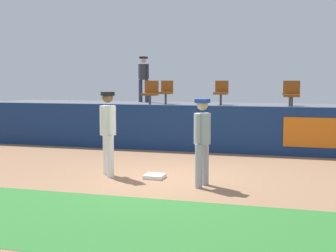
{
  "coord_description": "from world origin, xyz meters",
  "views": [
    {
      "loc": [
        2.68,
        -9.04,
        2.03
      ],
      "look_at": [
        -0.25,
        1.06,
        1.0
      ],
      "focal_mm": 49.86,
      "sensor_mm": 36.0,
      "label": 1
    }
  ],
  "objects_px": {
    "seat_back_center": "(221,91)",
    "first_base": "(155,176)",
    "seat_front_right": "(292,93)",
    "player_runner_visitor": "(202,136)",
    "seat_front_left": "(151,92)",
    "seat_back_left": "(166,91)",
    "seat_back_right": "(290,92)",
    "player_fielder_home": "(108,128)",
    "spectator_hooded": "(144,76)"
  },
  "relations": [
    {
      "from": "seat_back_left",
      "to": "seat_front_right",
      "type": "relative_size",
      "value": 1.0
    },
    {
      "from": "player_fielder_home",
      "to": "spectator_hooded",
      "type": "xyz_separation_m",
      "value": [
        -2.02,
        8.11,
        1.17
      ]
    },
    {
      "from": "player_runner_visitor",
      "to": "spectator_hooded",
      "type": "bearing_deg",
      "value": -141.93
    },
    {
      "from": "player_fielder_home",
      "to": "seat_back_left",
      "type": "bearing_deg",
      "value": 148.29
    },
    {
      "from": "seat_back_center",
      "to": "seat_back_left",
      "type": "height_order",
      "value": "same"
    },
    {
      "from": "seat_back_right",
      "to": "player_runner_visitor",
      "type": "bearing_deg",
      "value": -100.58
    },
    {
      "from": "seat_front_right",
      "to": "spectator_hooded",
      "type": "bearing_deg",
      "value": 153.39
    },
    {
      "from": "seat_back_right",
      "to": "seat_front_right",
      "type": "bearing_deg",
      "value": -86.9
    },
    {
      "from": "first_base",
      "to": "seat_front_right",
      "type": "xyz_separation_m",
      "value": [
        2.6,
        5.25,
        1.61
      ]
    },
    {
      "from": "seat_front_right",
      "to": "player_runner_visitor",
      "type": "bearing_deg",
      "value": -104.73
    },
    {
      "from": "seat_back_left",
      "to": "spectator_hooded",
      "type": "height_order",
      "value": "spectator_hooded"
    },
    {
      "from": "player_runner_visitor",
      "to": "seat_front_left",
      "type": "xyz_separation_m",
      "value": [
        -2.92,
        5.7,
        0.68
      ]
    },
    {
      "from": "player_fielder_home",
      "to": "seat_front_left",
      "type": "relative_size",
      "value": 2.13
    },
    {
      "from": "seat_front_right",
      "to": "seat_front_left",
      "type": "distance_m",
      "value": 4.42
    },
    {
      "from": "first_base",
      "to": "player_fielder_home",
      "type": "xyz_separation_m",
      "value": [
        -1.02,
        -0.03,
        0.99
      ]
    },
    {
      "from": "seat_back_left",
      "to": "seat_front_right",
      "type": "height_order",
      "value": "same"
    },
    {
      "from": "player_fielder_home",
      "to": "seat_front_right",
      "type": "xyz_separation_m",
      "value": [
        3.62,
        5.28,
        0.62
      ]
    },
    {
      "from": "seat_back_right",
      "to": "spectator_hooded",
      "type": "height_order",
      "value": "spectator_hooded"
    },
    {
      "from": "seat_back_left",
      "to": "player_fielder_home",
      "type": "bearing_deg",
      "value": -83.52
    },
    {
      "from": "first_base",
      "to": "spectator_hooded",
      "type": "xyz_separation_m",
      "value": [
        -3.04,
        8.07,
        2.16
      ]
    },
    {
      "from": "seat_back_center",
      "to": "seat_front_left",
      "type": "xyz_separation_m",
      "value": [
        -2.0,
        -1.8,
        -0.0
      ]
    },
    {
      "from": "player_fielder_home",
      "to": "first_base",
      "type": "bearing_deg",
      "value": 53.71
    },
    {
      "from": "seat_front_right",
      "to": "spectator_hooded",
      "type": "height_order",
      "value": "spectator_hooded"
    },
    {
      "from": "player_fielder_home",
      "to": "spectator_hooded",
      "type": "height_order",
      "value": "spectator_hooded"
    },
    {
      "from": "seat_front_right",
      "to": "player_fielder_home",
      "type": "bearing_deg",
      "value": -124.45
    },
    {
      "from": "seat_back_center",
      "to": "first_base",
      "type": "bearing_deg",
      "value": -91.42
    },
    {
      "from": "seat_back_left",
      "to": "seat_front_left",
      "type": "distance_m",
      "value": 1.8
    },
    {
      "from": "first_base",
      "to": "seat_back_left",
      "type": "bearing_deg",
      "value": 104.52
    },
    {
      "from": "seat_back_center",
      "to": "seat_front_right",
      "type": "distance_m",
      "value": 3.02
    },
    {
      "from": "seat_front_right",
      "to": "seat_front_left",
      "type": "xyz_separation_m",
      "value": [
        -4.42,
        -0.0,
        -0.0
      ]
    },
    {
      "from": "first_base",
      "to": "player_fielder_home",
      "type": "bearing_deg",
      "value": -178.1
    },
    {
      "from": "first_base",
      "to": "player_fielder_home",
      "type": "distance_m",
      "value": 1.43
    },
    {
      "from": "seat_back_left",
      "to": "player_runner_visitor",
      "type": "bearing_deg",
      "value": -68.7
    },
    {
      "from": "seat_front_right",
      "to": "seat_front_left",
      "type": "relative_size",
      "value": 1.0
    },
    {
      "from": "spectator_hooded",
      "to": "seat_back_right",
      "type": "bearing_deg",
      "value": -171.51
    },
    {
      "from": "player_runner_visitor",
      "to": "seat_back_center",
      "type": "height_order",
      "value": "seat_back_center"
    },
    {
      "from": "seat_back_center",
      "to": "seat_front_right",
      "type": "bearing_deg",
      "value": -36.57
    },
    {
      "from": "first_base",
      "to": "seat_back_right",
      "type": "relative_size",
      "value": 0.48
    },
    {
      "from": "spectator_hooded",
      "to": "seat_back_center",
      "type": "bearing_deg",
      "value": -178.73
    },
    {
      "from": "seat_back_right",
      "to": "seat_back_center",
      "type": "bearing_deg",
      "value": -180.0
    },
    {
      "from": "player_fielder_home",
      "to": "spectator_hooded",
      "type": "relative_size",
      "value": 1.02
    },
    {
      "from": "player_fielder_home",
      "to": "seat_front_left",
      "type": "xyz_separation_m",
      "value": [
        -0.8,
        5.28,
        0.62
      ]
    },
    {
      "from": "seat_back_center",
      "to": "spectator_hooded",
      "type": "distance_m",
      "value": 3.42
    },
    {
      "from": "player_fielder_home",
      "to": "seat_back_center",
      "type": "xyz_separation_m",
      "value": [
        1.2,
        7.08,
        0.62
      ]
    },
    {
      "from": "first_base",
      "to": "spectator_hooded",
      "type": "distance_m",
      "value": 8.89
    },
    {
      "from": "seat_front_left",
      "to": "seat_back_left",
      "type": "bearing_deg",
      "value": 90.04
    },
    {
      "from": "seat_back_right",
      "to": "spectator_hooded",
      "type": "bearing_deg",
      "value": 169.51
    },
    {
      "from": "seat_front_left",
      "to": "seat_back_center",
      "type": "bearing_deg",
      "value": 42.01
    },
    {
      "from": "seat_back_left",
      "to": "seat_back_right",
      "type": "height_order",
      "value": "same"
    },
    {
      "from": "player_runner_visitor",
      "to": "seat_back_left",
      "type": "height_order",
      "value": "seat_back_left"
    }
  ]
}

